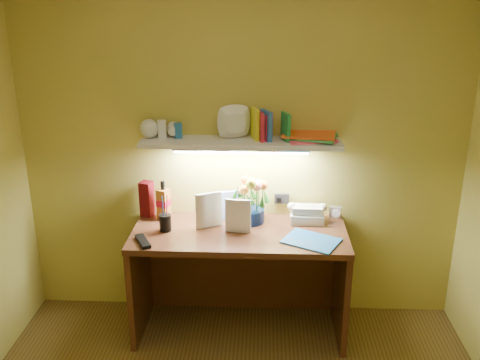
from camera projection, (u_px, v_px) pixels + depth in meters
The scene contains 13 objects.
desk at pixel (239, 282), 3.60m from camera, with size 1.40×0.60×0.75m, color #3D2310.
flower_bouquet at pixel (251, 199), 3.57m from camera, with size 0.20×0.20×0.32m, color #051432, non-canonical shape.
telephone at pixel (307, 212), 3.60m from camera, with size 0.22×0.17×0.13m, color #F1E9CA, non-canonical shape.
desk_clock at pixel (335, 212), 3.67m from camera, with size 0.08×0.04×0.08m, color silver.
whisky_bottle at pixel (163, 200), 3.63m from camera, with size 0.07×0.07×0.27m, color #AF6023, non-canonical shape.
whisky_box at pixel (147, 199), 3.68m from camera, with size 0.08×0.08×0.25m, color #50080D.
pen_cup at pixel (165, 217), 3.46m from camera, with size 0.08×0.08×0.19m, color black.
art_card at pixel (224, 206), 3.63m from camera, with size 0.20×0.04×0.20m, color white, non-canonical shape.
tv_remote at pixel (143, 241), 3.31m from camera, with size 0.05×0.19×0.02m, color black.
blue_folder at pixel (311, 241), 3.33m from camera, with size 0.33×0.24×0.01m, color #246BB1.
desk_book_a at pixel (196, 212), 3.46m from camera, with size 0.18×0.02×0.24m, color #EBE7CE.
desk_book_b at pixel (225, 215), 3.44m from camera, with size 0.17×0.02×0.23m, color white.
wall_shelf at pixel (243, 137), 3.45m from camera, with size 1.31×0.34×0.23m.
Camera 1 is at (0.15, -1.95, 2.24)m, focal length 40.00 mm.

